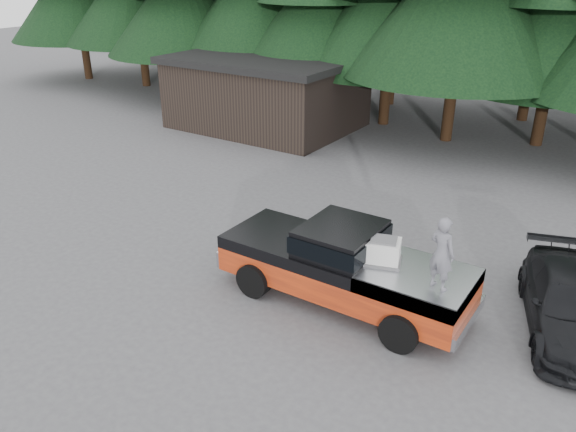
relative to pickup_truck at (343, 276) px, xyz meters
The scene contains 7 objects.
ground 1.63m from the pickup_truck, 159.48° to the right, with size 120.00×120.00×0.00m, color #4B4B4E.
pickup_truck is the anchor object (origin of this frame).
truck_cab 0.97m from the pickup_truck, behind, with size 1.66×1.90×0.59m, color black.
air_compressor 1.31m from the pickup_truck, ahead, with size 0.72×0.60×0.50m, color silver.
man_on_bed 2.74m from the pickup_truck, ahead, with size 0.56×0.37×1.54m, color slate.
parked_car 4.89m from the pickup_truck, 20.13° to the left, with size 1.78×4.38×1.27m, color black.
utility_building 15.52m from the pickup_truck, 132.16° to the left, with size 8.40×6.40×3.30m.
Camera 1 is at (6.55, -9.51, 7.31)m, focal length 35.00 mm.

